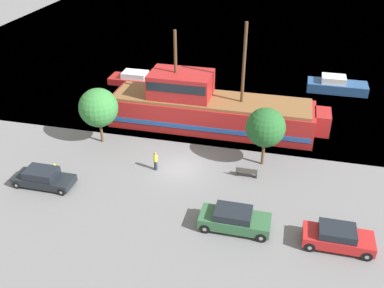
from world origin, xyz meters
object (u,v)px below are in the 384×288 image
pirate_ship (207,108)px  bench_promenade_east (246,172)px  parked_car_curb_front (43,178)px  parked_car_curb_mid (234,219)px  moored_boat_outer (139,79)px  pedestrian_walking_near (155,161)px  parked_car_curb_rear (338,237)px  moored_boat_dockside (336,86)px  fire_hydrant (55,168)px

pirate_ship → bench_promenade_east: 8.94m
parked_car_curb_front → parked_car_curb_mid: size_ratio=0.98×
moored_boat_outer → pedestrian_walking_near: pedestrian_walking_near is taller
pirate_ship → parked_car_curb_front: 15.93m
parked_car_curb_front → pedestrian_walking_near: (7.63, 4.04, 0.13)m
moored_boat_outer → parked_car_curb_mid: size_ratio=1.50×
parked_car_curb_front → parked_car_curb_rear: bearing=-4.2°
moored_boat_outer → parked_car_curb_front: (-0.25, -20.67, 0.17)m
moored_boat_outer → pedestrian_walking_near: bearing=-66.1°
parked_car_curb_front → pedestrian_walking_near: pedestrian_walking_near is taller
moored_boat_dockside → parked_car_curb_mid: size_ratio=1.39×
pirate_ship → parked_car_curb_rear: bearing=-50.9°
parked_car_curb_rear → fire_hydrant: bearing=171.0°
parked_car_curb_rear → pirate_ship: bearing=129.1°
pirate_ship → moored_boat_outer: bearing=139.5°
bench_promenade_east → moored_boat_dockside: bearing=68.1°
parked_car_curb_front → parked_car_curb_rear: size_ratio=1.05×
parked_car_curb_rear → pedestrian_walking_near: size_ratio=2.65×
parked_car_curb_rear → bench_promenade_east: bearing=135.8°
parked_car_curb_front → bench_promenade_east: parked_car_curb_front is taller
parked_car_curb_mid → bench_promenade_east: size_ratio=2.77×
parked_car_curb_rear → bench_promenade_east: (-6.51, 6.32, -0.31)m
parked_car_curb_front → fire_hydrant: size_ratio=5.96×
parked_car_curb_rear → fire_hydrant: (-21.48, 3.40, -0.33)m
moored_boat_dockside → parked_car_curb_front: 32.70m
bench_promenade_east → pedestrian_walking_near: (-7.23, -0.72, 0.39)m
moored_boat_dockside → fire_hydrant: bearing=-135.9°
parked_car_curb_mid → parked_car_curb_rear: bearing=-1.3°
fire_hydrant → bench_promenade_east: size_ratio=0.45×
parked_car_curb_front → pedestrian_walking_near: 8.63m
moored_boat_dockside → pedestrian_walking_near: size_ratio=3.95×
pirate_ship → pedestrian_walking_near: pirate_ship is taller
moored_boat_outer → fire_hydrant: 18.84m
moored_boat_outer → fire_hydrant: size_ratio=9.18×
pirate_ship → parked_car_curb_mid: bearing=-71.1°
moored_boat_outer → parked_car_curb_rear: (21.13, -22.23, 0.22)m
moored_boat_dockside → bench_promenade_east: size_ratio=3.84×
moored_boat_dockside → parked_car_curb_front: size_ratio=1.42×
parked_car_curb_front → parked_car_curb_rear: 21.43m
pirate_ship → parked_car_curb_front: bearing=-129.8°
pedestrian_walking_near → moored_boat_outer: bearing=113.9°
moored_boat_dockside → parked_car_curb_front: (-22.50, -23.73, 0.01)m
parked_car_curb_rear → parked_car_curb_front: bearing=175.8°
parked_car_curb_rear → fire_hydrant: 21.75m
moored_boat_outer → bench_promenade_east: (14.61, -15.91, -0.09)m
pirate_ship → parked_car_curb_front: pirate_ship is taller
parked_car_curb_rear → moored_boat_outer: bearing=133.5°
pirate_ship → parked_car_curb_rear: 17.81m
bench_promenade_east → fire_hydrant: bearing=-168.9°
parked_car_curb_rear → bench_promenade_east: parked_car_curb_rear is taller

